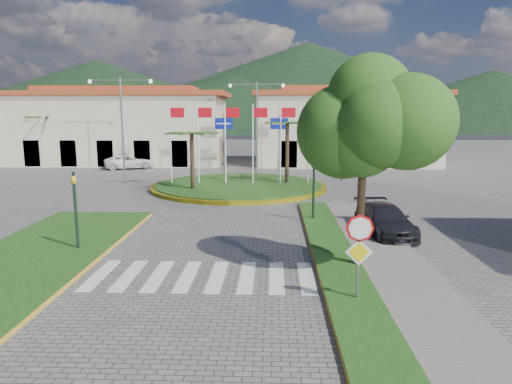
{
  "coord_description": "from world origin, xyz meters",
  "views": [
    {
      "loc": [
        2.44,
        -10.54,
        5.48
      ],
      "look_at": [
        1.76,
        8.0,
        2.19
      ],
      "focal_mm": 32.0,
      "sensor_mm": 36.0,
      "label": 1
    }
  ],
  "objects_px": {
    "stop_sign": "(359,244)",
    "car_side_right": "(385,220)",
    "roundabout_island": "(239,186)",
    "white_van": "(130,162)",
    "car_dark_a": "(177,161)",
    "car_dark_b": "(354,166)",
    "deciduous_tree": "(364,121)"
  },
  "relations": [
    {
      "from": "deciduous_tree",
      "to": "car_side_right",
      "type": "relative_size",
      "value": 1.47
    },
    {
      "from": "stop_sign",
      "to": "car_side_right",
      "type": "height_order",
      "value": "stop_sign"
    },
    {
      "from": "roundabout_island",
      "to": "car_side_right",
      "type": "distance_m",
      "value": 14.45
    },
    {
      "from": "stop_sign",
      "to": "car_dark_a",
      "type": "height_order",
      "value": "stop_sign"
    },
    {
      "from": "stop_sign",
      "to": "car_dark_b",
      "type": "xyz_separation_m",
      "value": [
        4.89,
        28.76,
        -1.19
      ]
    },
    {
      "from": "stop_sign",
      "to": "deciduous_tree",
      "type": "xyz_separation_m",
      "value": [
        0.6,
        3.04,
        3.38
      ]
    },
    {
      "from": "stop_sign",
      "to": "car_dark_b",
      "type": "bearing_deg",
      "value": 80.36
    },
    {
      "from": "deciduous_tree",
      "to": "roundabout_island",
      "type": "bearing_deg",
      "value": 107.91
    },
    {
      "from": "white_van",
      "to": "deciduous_tree",
      "type": "bearing_deg",
      "value": -171.77
    },
    {
      "from": "stop_sign",
      "to": "roundabout_island",
      "type": "bearing_deg",
      "value": 103.73
    },
    {
      "from": "car_dark_a",
      "to": "car_side_right",
      "type": "height_order",
      "value": "car_side_right"
    },
    {
      "from": "stop_sign",
      "to": "car_dark_b",
      "type": "distance_m",
      "value": 29.2
    },
    {
      "from": "roundabout_island",
      "to": "white_van",
      "type": "xyz_separation_m",
      "value": [
        -11.41,
        10.98,
        0.49
      ]
    },
    {
      "from": "deciduous_tree",
      "to": "car_dark_b",
      "type": "bearing_deg",
      "value": 80.54
    },
    {
      "from": "white_van",
      "to": "car_dark_b",
      "type": "distance_m",
      "value": 21.32
    },
    {
      "from": "car_dark_a",
      "to": "white_van",
      "type": "bearing_deg",
      "value": 135.27
    },
    {
      "from": "car_dark_b",
      "to": "white_van",
      "type": "bearing_deg",
      "value": 80.13
    },
    {
      "from": "car_dark_b",
      "to": "car_side_right",
      "type": "distance_m",
      "value": 21.2
    },
    {
      "from": "roundabout_island",
      "to": "stop_sign",
      "type": "xyz_separation_m",
      "value": [
        4.9,
        -20.04,
        1.62
      ]
    },
    {
      "from": "deciduous_tree",
      "to": "car_dark_b",
      "type": "height_order",
      "value": "deciduous_tree"
    },
    {
      "from": "car_dark_a",
      "to": "car_dark_b",
      "type": "bearing_deg",
      "value": -86.38
    },
    {
      "from": "car_dark_b",
      "to": "car_dark_a",
      "type": "bearing_deg",
      "value": 71.82
    },
    {
      "from": "car_dark_a",
      "to": "car_dark_b",
      "type": "xyz_separation_m",
      "value": [
        17.08,
        -4.38,
        0.04
      ]
    },
    {
      "from": "deciduous_tree",
      "to": "car_side_right",
      "type": "height_order",
      "value": "deciduous_tree"
    },
    {
      "from": "deciduous_tree",
      "to": "white_van",
      "type": "bearing_deg",
      "value": 121.15
    },
    {
      "from": "roundabout_island",
      "to": "white_van",
      "type": "distance_m",
      "value": 15.84
    },
    {
      "from": "stop_sign",
      "to": "car_dark_b",
      "type": "relative_size",
      "value": 0.73
    },
    {
      "from": "white_van",
      "to": "car_side_right",
      "type": "height_order",
      "value": "car_side_right"
    },
    {
      "from": "deciduous_tree",
      "to": "car_side_right",
      "type": "distance_m",
      "value": 6.78
    },
    {
      "from": "stop_sign",
      "to": "car_side_right",
      "type": "bearing_deg",
      "value": 71.31
    },
    {
      "from": "car_dark_b",
      "to": "car_side_right",
      "type": "height_order",
      "value": "car_side_right"
    },
    {
      "from": "white_van",
      "to": "car_side_right",
      "type": "bearing_deg",
      "value": -163.89
    }
  ]
}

